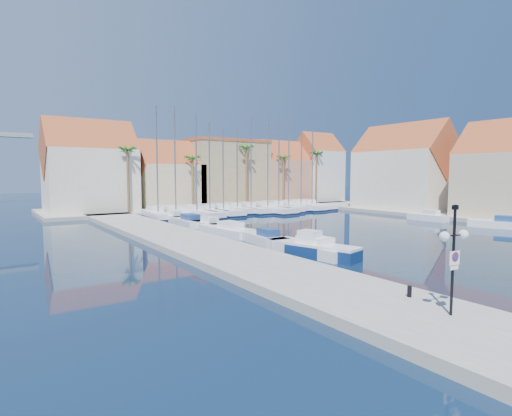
% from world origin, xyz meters
% --- Properties ---
extents(ground, '(260.00, 260.00, 0.00)m').
position_xyz_m(ground, '(0.00, 0.00, 0.00)').
color(ground, black).
rests_on(ground, ground).
extents(quay_west, '(6.00, 77.00, 0.50)m').
position_xyz_m(quay_west, '(-9.00, 13.50, 0.25)').
color(quay_west, gray).
rests_on(quay_west, ground).
extents(shore_north, '(54.00, 16.00, 0.50)m').
position_xyz_m(shore_north, '(10.00, 48.00, 0.25)').
color(shore_north, gray).
rests_on(shore_north, ground).
extents(shore_east, '(12.00, 60.00, 0.50)m').
position_xyz_m(shore_east, '(32.00, 15.00, 0.25)').
color(shore_east, gray).
rests_on(shore_east, ground).
extents(lamp_post, '(1.45, 0.53, 4.29)m').
position_xyz_m(lamp_post, '(-8.23, -6.90, 3.32)').
color(lamp_post, black).
rests_on(lamp_post, quay_west).
extents(bollard, '(0.20, 0.20, 0.50)m').
position_xyz_m(bollard, '(-7.53, -4.58, 0.75)').
color(bollard, black).
rests_on(bollard, quay_west).
extents(fishing_boat, '(3.07, 5.66, 1.88)m').
position_xyz_m(fishing_boat, '(-3.37, 5.50, 0.63)').
color(fishing_boat, navy).
rests_on(fishing_boat, ground).
extents(motorboat_west_0, '(2.77, 7.24, 1.40)m').
position_xyz_m(motorboat_west_0, '(-3.16, 6.93, 0.51)').
color(motorboat_west_0, white).
rests_on(motorboat_west_0, ground).
extents(motorboat_west_1, '(2.27, 5.60, 1.40)m').
position_xyz_m(motorboat_west_1, '(-3.40, 12.16, 0.51)').
color(motorboat_west_1, white).
rests_on(motorboat_west_1, ground).
extents(motorboat_west_2, '(2.80, 6.98, 1.40)m').
position_xyz_m(motorboat_west_2, '(-3.53, 18.37, 0.51)').
color(motorboat_west_2, white).
rests_on(motorboat_west_2, ground).
extents(motorboat_west_3, '(2.12, 5.31, 1.40)m').
position_xyz_m(motorboat_west_3, '(-3.18, 23.23, 0.51)').
color(motorboat_west_3, white).
rests_on(motorboat_west_3, ground).
extents(motorboat_west_4, '(2.88, 7.14, 1.40)m').
position_xyz_m(motorboat_west_4, '(-3.53, 27.25, 0.51)').
color(motorboat_west_4, white).
rests_on(motorboat_west_4, ground).
extents(motorboat_west_5, '(1.84, 5.31, 1.40)m').
position_xyz_m(motorboat_west_5, '(-3.41, 32.03, 0.51)').
color(motorboat_west_5, white).
rests_on(motorboat_west_5, ground).
extents(motorboat_east_0, '(3.88, 6.45, 1.40)m').
position_xyz_m(motorboat_east_0, '(24.03, 5.84, 0.51)').
color(motorboat_east_0, white).
rests_on(motorboat_east_0, ground).
extents(motorboat_east_1, '(1.63, 5.05, 1.40)m').
position_xyz_m(motorboat_east_1, '(24.00, 14.54, 0.51)').
color(motorboat_east_1, white).
rests_on(motorboat_east_1, ground).
extents(sailboat_0, '(3.03, 9.22, 14.79)m').
position_xyz_m(sailboat_0, '(-4.00, 36.23, 0.64)').
color(sailboat_0, white).
rests_on(sailboat_0, ground).
extents(sailboat_1, '(3.89, 11.84, 14.83)m').
position_xyz_m(sailboat_1, '(-1.75, 35.96, 0.59)').
color(sailboat_1, white).
rests_on(sailboat_1, ground).
extents(sailboat_2, '(3.80, 11.72, 14.14)m').
position_xyz_m(sailboat_2, '(1.13, 35.47, 0.58)').
color(sailboat_2, white).
rests_on(sailboat_2, ground).
extents(sailboat_3, '(2.81, 9.15, 13.12)m').
position_xyz_m(sailboat_3, '(3.53, 35.91, 0.61)').
color(sailboat_3, white).
rests_on(sailboat_3, ground).
extents(sailboat_4, '(3.38, 10.42, 12.38)m').
position_xyz_m(sailboat_4, '(5.61, 35.72, 0.58)').
color(sailboat_4, white).
rests_on(sailboat_4, ground).
extents(sailboat_5, '(2.50, 8.76, 12.55)m').
position_xyz_m(sailboat_5, '(8.55, 36.65, 0.61)').
color(sailboat_5, white).
rests_on(sailboat_5, ground).
extents(sailboat_6, '(2.84, 9.74, 14.53)m').
position_xyz_m(sailboat_6, '(10.60, 35.99, 0.62)').
color(sailboat_6, white).
rests_on(sailboat_6, ground).
extents(sailboat_7, '(3.98, 12.21, 14.52)m').
position_xyz_m(sailboat_7, '(12.95, 35.15, 0.58)').
color(sailboat_7, white).
rests_on(sailboat_7, ground).
extents(sailboat_8, '(3.98, 11.62, 14.21)m').
position_xyz_m(sailboat_8, '(15.94, 36.08, 0.58)').
color(sailboat_8, white).
rests_on(sailboat_8, ground).
extents(sailboat_9, '(3.37, 9.90, 14.84)m').
position_xyz_m(sailboat_9, '(17.92, 36.08, 0.62)').
color(sailboat_9, white).
rests_on(sailboat_9, ground).
extents(sailboat_10, '(3.09, 11.11, 12.73)m').
position_xyz_m(sailboat_10, '(20.49, 35.99, 0.57)').
color(sailboat_10, white).
rests_on(sailboat_10, ground).
extents(sailboat_11, '(3.13, 10.54, 13.42)m').
position_xyz_m(sailboat_11, '(23.04, 36.11, 0.59)').
color(sailboat_11, white).
rests_on(sailboat_11, ground).
extents(building_0, '(12.30, 9.00, 13.50)m').
position_xyz_m(building_0, '(-10.00, 47.00, 6.52)').
color(building_0, beige).
rests_on(building_0, shore_north).
extents(building_1, '(10.30, 8.00, 11.00)m').
position_xyz_m(building_1, '(2.00, 47.00, 5.30)').
color(building_1, '#CBB78F').
rests_on(building_1, shore_north).
extents(building_2, '(14.20, 10.20, 11.50)m').
position_xyz_m(building_2, '(13.00, 48.00, 6.26)').
color(building_2, '#9A845E').
rests_on(building_2, shore_north).
extents(building_3, '(10.30, 8.00, 12.00)m').
position_xyz_m(building_3, '(25.00, 47.00, 5.86)').
color(building_3, '#BA765E').
rests_on(building_3, shore_north).
extents(building_4, '(8.30, 8.00, 14.00)m').
position_xyz_m(building_4, '(34.00, 46.00, 6.97)').
color(building_4, white).
rests_on(building_4, shore_north).
extents(building_6, '(9.00, 14.30, 13.50)m').
position_xyz_m(building_6, '(32.00, 24.00, 6.52)').
color(building_6, beige).
rests_on(building_6, shore_east).
extents(palm_0, '(2.60, 2.60, 10.15)m').
position_xyz_m(palm_0, '(-6.00, 42.00, 9.08)').
color(palm_0, brown).
rests_on(palm_0, shore_north).
extents(palm_1, '(2.60, 2.60, 9.15)m').
position_xyz_m(palm_1, '(4.00, 42.00, 8.14)').
color(palm_1, brown).
rests_on(palm_1, shore_north).
extents(palm_2, '(2.60, 2.60, 11.15)m').
position_xyz_m(palm_2, '(14.00, 42.00, 10.02)').
color(palm_2, brown).
rests_on(palm_2, shore_north).
extents(palm_3, '(2.60, 2.60, 9.65)m').
position_xyz_m(palm_3, '(22.00, 42.00, 8.61)').
color(palm_3, brown).
rests_on(palm_3, shore_north).
extents(palm_4, '(2.60, 2.60, 10.65)m').
position_xyz_m(palm_4, '(30.00, 42.00, 9.55)').
color(palm_4, brown).
rests_on(palm_4, shore_north).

